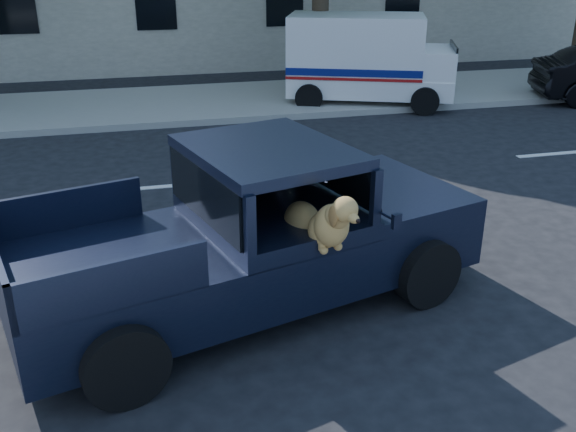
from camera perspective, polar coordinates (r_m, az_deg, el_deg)
name	(u,v)px	position (r m, az deg, el deg)	size (l,w,h in m)	color
ground	(151,284)	(8.06, -12.10, -5.93)	(120.00, 120.00, 0.00)	black
far_sidewalk	(132,107)	(16.71, -13.73, 9.43)	(60.00, 4.00, 0.15)	gray
lane_stripes	(256,179)	(11.35, -2.86, 3.32)	(21.60, 0.14, 0.01)	silver
pickup_truck	(243,257)	(7.17, -3.99, -3.61)	(5.52, 3.36, 1.85)	black
mail_truck	(366,66)	(16.73, 6.95, 13.07)	(4.46, 3.25, 2.22)	silver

